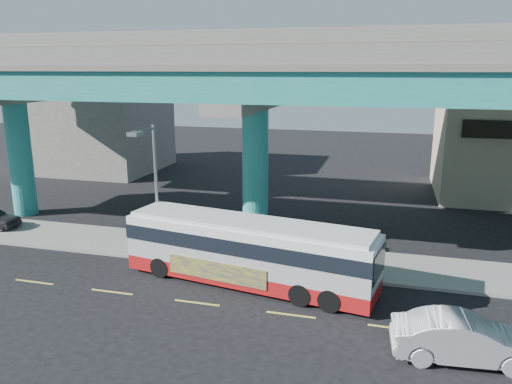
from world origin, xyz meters
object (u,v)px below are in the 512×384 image
(sedan, at_px, (464,339))
(stop_sign, at_px, (257,232))
(transit_bus, at_px, (249,249))
(street_lamp, at_px, (151,173))

(sedan, distance_m, stop_sign, 10.71)
(sedan, bearing_deg, stop_sign, 50.52)
(transit_bus, height_order, street_lamp, street_lamp)
(transit_bus, relative_size, stop_sign, 5.08)
(transit_bus, relative_size, sedan, 2.45)
(transit_bus, bearing_deg, stop_sign, 103.47)
(stop_sign, bearing_deg, sedan, -29.53)
(transit_bus, distance_m, street_lamp, 6.23)
(street_lamp, bearing_deg, sedan, -20.92)
(sedan, xyz_separation_m, stop_sign, (-8.78, 6.05, 1.04))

